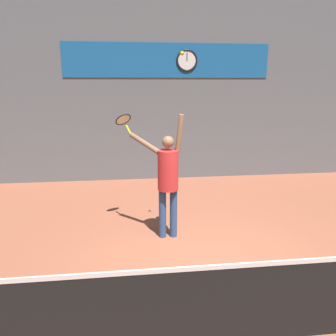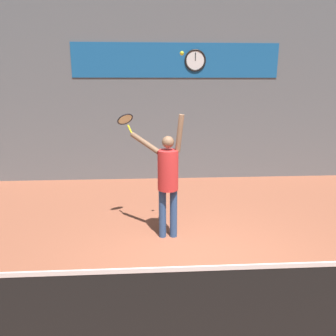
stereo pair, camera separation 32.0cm
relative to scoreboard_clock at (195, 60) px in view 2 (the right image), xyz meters
name	(u,v)px [view 2 (the right image)]	position (x,y,z in m)	size (l,w,h in m)	color
ground_plane	(203,272)	(-0.51, -4.91, -3.29)	(18.00, 18.00, 0.00)	#9E563D
back_wall	(176,90)	(-0.51, 0.08, -0.79)	(18.00, 0.10, 5.00)	slate
sponsor_banner	(176,60)	(-0.51, 0.02, 0.00)	(5.55, 0.02, 0.90)	#195B9E
scoreboard_clock	(195,60)	(0.00, 0.00, 0.00)	(0.58, 0.05, 0.58)	white
court_net	(227,305)	(-0.51, -6.29, -2.79)	(7.40, 0.07, 1.06)	#333333
tennis_player	(168,176)	(-0.96, -3.70, -2.14)	(0.94, 0.60, 2.20)	#2D4C7F
tennis_racket	(126,120)	(-1.69, -3.15, -1.24)	(0.38, 0.40, 0.37)	yellow
tennis_ball	(182,53)	(-0.74, -3.78, -0.14)	(0.07, 0.07, 0.07)	#CCDB2D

